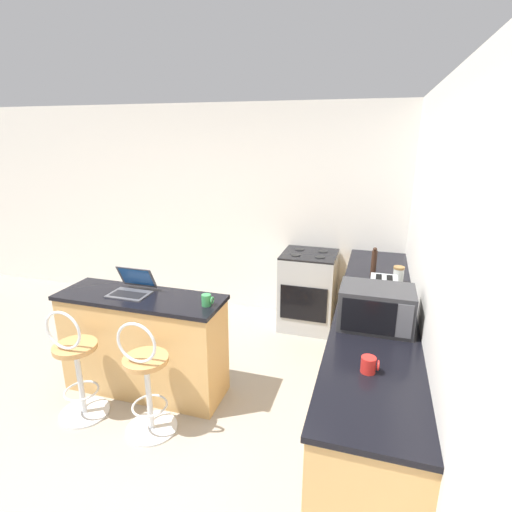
% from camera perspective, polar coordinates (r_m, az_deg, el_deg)
% --- Properties ---
extents(ground_plane, '(20.00, 20.00, 0.00)m').
position_cam_1_polar(ground_plane, '(3.39, -17.10, -25.24)').
color(ground_plane, gray).
extents(wall_back, '(12.00, 0.06, 2.60)m').
position_cam_1_polar(wall_back, '(5.08, -1.14, 6.40)').
color(wall_back, silver).
rests_on(wall_back, ground_plane).
extents(wall_right, '(0.06, 12.00, 2.60)m').
position_cam_1_polar(wall_right, '(2.25, 25.65, -9.54)').
color(wall_right, silver).
rests_on(wall_right, ground_plane).
extents(breakfast_bar, '(1.46, 0.49, 0.92)m').
position_cam_1_polar(breakfast_bar, '(3.76, -15.71, -11.92)').
color(breakfast_bar, tan).
rests_on(breakfast_bar, ground_plane).
extents(counter_right, '(0.62, 3.23, 0.92)m').
position_cam_1_polar(counter_right, '(3.58, 16.23, -13.50)').
color(counter_right, tan).
rests_on(counter_right, ground_plane).
extents(bar_stool_near, '(0.40, 0.40, 0.98)m').
position_cam_1_polar(bar_stool_near, '(3.62, -24.28, -14.27)').
color(bar_stool_near, silver).
rests_on(bar_stool_near, ground_plane).
extents(bar_stool_far, '(0.40, 0.40, 0.98)m').
position_cam_1_polar(bar_stool_far, '(3.27, -15.39, -16.84)').
color(bar_stool_far, silver).
rests_on(bar_stool_far, ground_plane).
extents(laptop, '(0.34, 0.30, 0.22)m').
position_cam_1_polar(laptop, '(3.63, -17.24, -4.19)').
color(laptop, '#47474C').
rests_on(laptop, breakfast_bar).
extents(microwave, '(0.51, 0.36, 0.30)m').
position_cam_1_polar(microwave, '(2.97, 16.76, -7.05)').
color(microwave, '#2D2D30').
rests_on(microwave, counter_right).
extents(toaster, '(0.23, 0.25, 0.19)m').
position_cam_1_polar(toaster, '(3.47, 17.70, -4.50)').
color(toaster, '#9EA3A8').
rests_on(toaster, counter_right).
extents(stove_range, '(0.62, 0.60, 0.93)m').
position_cam_1_polar(stove_range, '(4.79, 7.45, -4.90)').
color(stove_range, '#9EA3A8').
rests_on(stove_range, ground_plane).
extents(mug_green, '(0.10, 0.08, 0.09)m').
position_cam_1_polar(mug_green, '(3.24, -7.05, -6.27)').
color(mug_green, '#338447').
rests_on(mug_green, breakfast_bar).
extents(mug_red, '(0.10, 0.09, 0.10)m').
position_cam_1_polar(mug_red, '(2.47, 15.82, -14.72)').
color(mug_red, red).
rests_on(mug_red, counter_right).
extents(storage_jar, '(0.10, 0.10, 0.16)m').
position_cam_1_polar(storage_jar, '(3.88, 19.67, -2.59)').
color(storage_jar, silver).
rests_on(storage_jar, counter_right).
extents(pepper_mill, '(0.05, 0.05, 0.28)m').
position_cam_1_polar(pepper_mill, '(4.02, 16.49, -0.83)').
color(pepper_mill, '#331E14').
rests_on(pepper_mill, counter_right).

